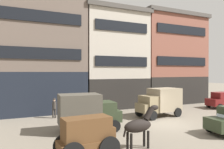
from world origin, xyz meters
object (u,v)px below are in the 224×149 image
draft_horse (140,125)px  delivery_truck_far (160,101)px  sedan_dark (222,100)px  cargo_wagon (88,134)px  delivery_truck_near (88,111)px  pedestrian_officer (54,107)px

draft_horse → delivery_truck_far: size_ratio=0.52×
draft_horse → sedan_dark: 17.43m
cargo_wagon → delivery_truck_far: bearing=35.0°
cargo_wagon → delivery_truck_near: bearing=71.5°
draft_horse → pedestrian_officer: 10.29m
cargo_wagon → sedan_dark: 20.15m
cargo_wagon → draft_horse: size_ratio=1.27×
cargo_wagon → delivery_truck_near: (1.52, 4.55, 0.28)m
delivery_truck_near → pedestrian_officer: bearing=104.5°
delivery_truck_far → pedestrian_officer: delivery_truck_far is taller
delivery_truck_near → sedan_dark: delivery_truck_near is taller
draft_horse → pedestrian_officer: size_ratio=1.31×
pedestrian_officer → delivery_truck_far: bearing=-20.6°
draft_horse → delivery_truck_far: delivery_truck_far is taller
sedan_dark → pedestrian_officer: bearing=172.1°
draft_horse → delivery_truck_far: (6.30, 6.47, 0.15)m
sedan_dark → draft_horse: bearing=-155.2°
draft_horse → delivery_truck_far: 9.03m
sedan_dark → delivery_truck_near: bearing=-170.9°
sedan_dark → delivery_truck_far: bearing=-174.9°
pedestrian_officer → sedan_dark: bearing=-7.9°
delivery_truck_near → pedestrian_officer: delivery_truck_near is taller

